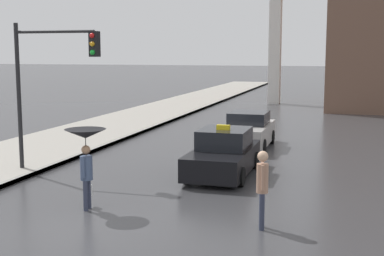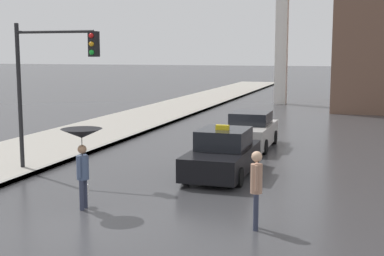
{
  "view_description": "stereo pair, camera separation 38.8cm",
  "coord_description": "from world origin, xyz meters",
  "px_view_note": "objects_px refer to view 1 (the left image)",
  "views": [
    {
      "loc": [
        5.81,
        -10.56,
        4.07
      ],
      "look_at": [
        0.58,
        7.43,
        1.4
      ],
      "focal_mm": 50.0,
      "sensor_mm": 36.0,
      "label": 1
    },
    {
      "loc": [
        6.18,
        -10.45,
        4.07
      ],
      "look_at": [
        0.58,
        7.43,
        1.4
      ],
      "focal_mm": 50.0,
      "sensor_mm": 36.0,
      "label": 2
    }
  ],
  "objects_px": {
    "sedan_red": "(248,131)",
    "pedestrian_man": "(262,183)",
    "pedestrian_with_umbrella": "(86,145)",
    "taxi": "(223,155)",
    "traffic_light": "(51,70)"
  },
  "relations": [
    {
      "from": "sedan_red",
      "to": "pedestrian_with_umbrella",
      "type": "xyz_separation_m",
      "value": [
        -2.37,
        -10.25,
        1.01
      ]
    },
    {
      "from": "pedestrian_with_umbrella",
      "to": "pedestrian_man",
      "type": "relative_size",
      "value": 1.15
    },
    {
      "from": "sedan_red",
      "to": "pedestrian_man",
      "type": "bearing_deg",
      "value": 101.97
    },
    {
      "from": "sedan_red",
      "to": "pedestrian_with_umbrella",
      "type": "relative_size",
      "value": 1.95
    },
    {
      "from": "taxi",
      "to": "traffic_light",
      "type": "relative_size",
      "value": 0.84
    },
    {
      "from": "pedestrian_with_umbrella",
      "to": "traffic_light",
      "type": "relative_size",
      "value": 0.42
    },
    {
      "from": "taxi",
      "to": "pedestrian_with_umbrella",
      "type": "xyz_separation_m",
      "value": [
        -2.52,
        -4.85,
        1.01
      ]
    },
    {
      "from": "pedestrian_with_umbrella",
      "to": "pedestrian_man",
      "type": "distance_m",
      "value": 4.65
    },
    {
      "from": "pedestrian_man",
      "to": "pedestrian_with_umbrella",
      "type": "bearing_deg",
      "value": -103.23
    },
    {
      "from": "taxi",
      "to": "traffic_light",
      "type": "bearing_deg",
      "value": 15.58
    },
    {
      "from": "sedan_red",
      "to": "pedestrian_man",
      "type": "distance_m",
      "value": 10.75
    },
    {
      "from": "taxi",
      "to": "sedan_red",
      "type": "height_order",
      "value": "taxi"
    },
    {
      "from": "sedan_red",
      "to": "traffic_light",
      "type": "height_order",
      "value": "traffic_light"
    },
    {
      "from": "pedestrian_with_umbrella",
      "to": "pedestrian_man",
      "type": "bearing_deg",
      "value": -99.17
    },
    {
      "from": "sedan_red",
      "to": "pedestrian_man",
      "type": "relative_size",
      "value": 2.25
    }
  ]
}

